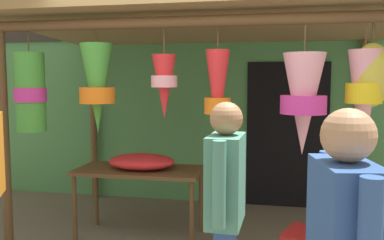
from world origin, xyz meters
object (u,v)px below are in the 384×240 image
display_table (140,176)px  vendor_in_orange (226,201)px  flower_heap_on_table (143,162)px  folding_chair (319,229)px

display_table → vendor_in_orange: size_ratio=0.86×
flower_heap_on_table → vendor_in_orange: 1.92m
flower_heap_on_table → vendor_in_orange: bearing=-55.4°
display_table → flower_heap_on_table: bearing=-14.4°
folding_chair → vendor_in_orange: size_ratio=0.52×
folding_chair → display_table: bearing=157.2°
display_table → vendor_in_orange: vendor_in_orange is taller
flower_heap_on_table → folding_chair: (1.79, -0.76, -0.36)m
vendor_in_orange → folding_chair: bearing=49.2°
vendor_in_orange → flower_heap_on_table: bearing=124.6°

